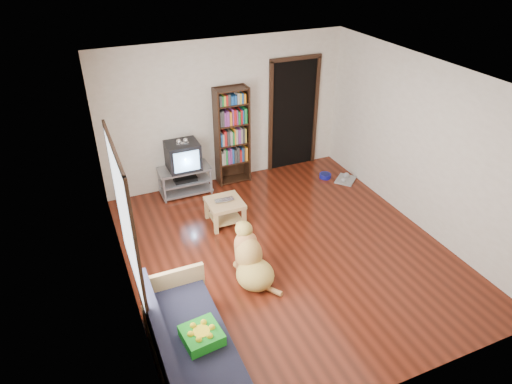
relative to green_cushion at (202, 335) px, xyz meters
name	(u,v)px	position (x,y,z in m)	size (l,w,h in m)	color
ground	(286,251)	(1.75, 1.47, -0.49)	(5.00, 5.00, 0.00)	#5B1D0F
ceiling	(294,79)	(1.75, 1.47, 2.11)	(5.00, 5.00, 0.00)	white
wall_back	(226,113)	(1.75, 3.97, 0.81)	(4.50, 4.50, 0.00)	silver
wall_front	(415,294)	(1.75, -1.03, 0.81)	(4.50, 4.50, 0.00)	silver
wall_left	(119,210)	(-0.50, 1.47, 0.81)	(5.00, 5.00, 0.00)	silver
wall_right	(422,146)	(4.00, 1.47, 0.81)	(5.00, 5.00, 0.00)	silver
green_cushion	(202,335)	(0.00, 0.00, 0.00)	(0.39, 0.39, 0.13)	green
laptop	(225,201)	(1.18, 2.52, -0.07)	(0.31, 0.20, 0.02)	silver
dog_bowl	(325,176)	(3.45, 3.20, -0.45)	(0.22, 0.22, 0.08)	navy
grey_rag	(346,180)	(3.75, 2.95, -0.47)	(0.40, 0.32, 0.03)	gray
window	(125,218)	(-0.48, 0.97, 1.01)	(0.03, 1.46, 1.70)	white
doorway	(293,112)	(3.10, 3.95, 0.63)	(1.03, 0.05, 2.19)	black
tv_stand	(185,179)	(0.85, 3.72, -0.22)	(0.90, 0.45, 0.50)	#99999E
crt_tv	(182,155)	(0.85, 3.74, 0.26)	(0.55, 0.52, 0.58)	black
bookshelf	(232,131)	(1.80, 3.81, 0.52)	(0.60, 0.30, 1.80)	black
sofa	(189,348)	(-0.12, 0.09, -0.22)	(0.80, 1.80, 0.80)	tan
coffee_table	(225,208)	(1.18, 2.55, -0.21)	(0.55, 0.55, 0.40)	tan
dog	(251,260)	(1.04, 1.15, -0.19)	(0.53, 0.98, 0.81)	gold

